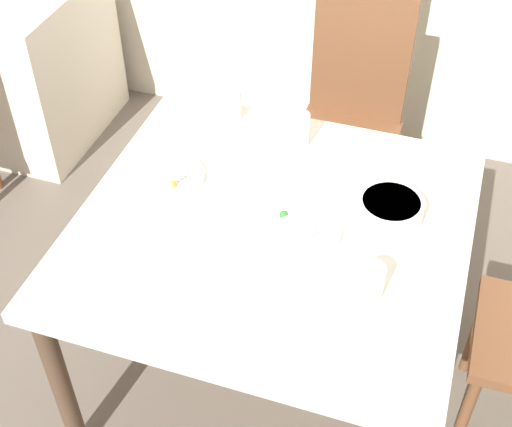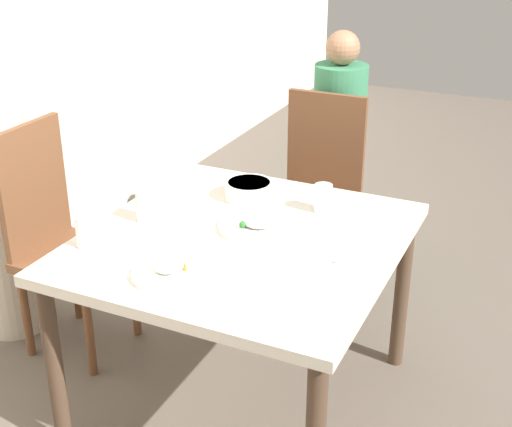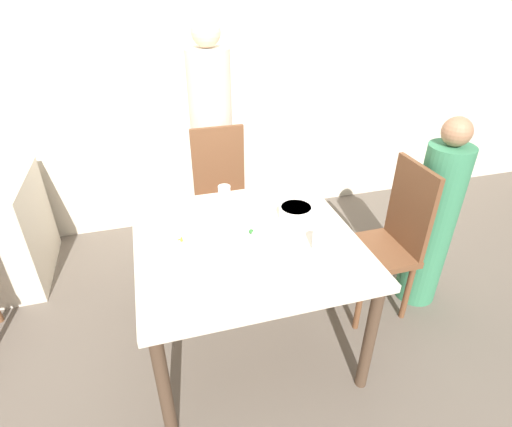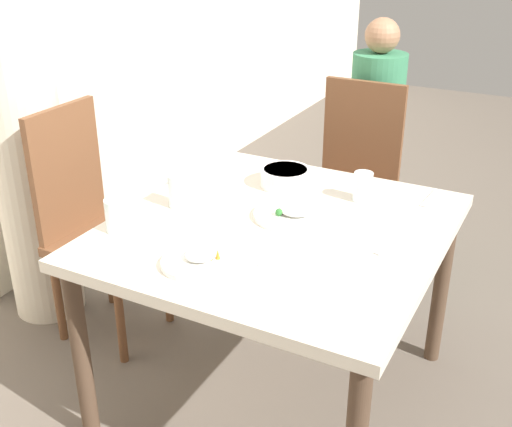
# 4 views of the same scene
# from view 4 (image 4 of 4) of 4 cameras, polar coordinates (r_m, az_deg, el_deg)

# --- Properties ---
(ground_plane) EXTENTS (10.00, 10.00, 0.00)m
(ground_plane) POSITION_cam_4_polar(r_m,az_deg,el_deg) (2.58, 1.75, -15.64)
(ground_plane) COLOR #60564C
(dining_table) EXTENTS (1.13, 1.08, 0.73)m
(dining_table) POSITION_cam_4_polar(r_m,az_deg,el_deg) (2.21, 1.97, -2.89)
(dining_table) COLOR beige
(dining_table) RESTS_ON ground_plane
(chair_adult_spot) EXTENTS (0.40, 0.40, 0.99)m
(chair_adult_spot) POSITION_cam_4_polar(r_m,az_deg,el_deg) (2.76, -14.36, -0.57)
(chair_adult_spot) COLOR brown
(chair_adult_spot) RESTS_ON ground_plane
(chair_child_spot) EXTENTS (0.40, 0.40, 0.99)m
(chair_child_spot) POSITION_cam_4_polar(r_m,az_deg,el_deg) (3.05, 8.51, 2.49)
(chair_child_spot) COLOR brown
(chair_child_spot) RESTS_ON ground_plane
(person_adult) EXTENTS (0.31, 0.31, 1.67)m
(person_adult) POSITION_cam_4_polar(r_m,az_deg,el_deg) (2.88, -19.70, 5.37)
(person_adult) COLOR beige
(person_adult) RESTS_ON ground_plane
(person_child) EXTENTS (0.26, 0.26, 1.25)m
(person_child) POSITION_cam_4_polar(r_m,az_deg,el_deg) (3.29, 10.32, 5.13)
(person_child) COLOR #387F56
(person_child) RESTS_ON ground_plane
(bowl_curry) EXTENTS (0.19, 0.19, 0.07)m
(bowl_curry) POSITION_cam_4_polar(r_m,az_deg,el_deg) (2.47, 2.62, 3.28)
(bowl_curry) COLOR white
(bowl_curry) RESTS_ON dining_table
(plate_rice_adult) EXTENTS (0.21, 0.21, 0.05)m
(plate_rice_adult) POSITION_cam_4_polar(r_m,az_deg,el_deg) (1.93, -5.21, -4.23)
(plate_rice_adult) COLOR white
(plate_rice_adult) RESTS_ON dining_table
(plate_rice_child) EXTENTS (0.26, 0.26, 0.05)m
(plate_rice_child) POSITION_cam_4_polar(r_m,az_deg,el_deg) (2.22, 3.29, -0.02)
(plate_rice_child) COLOR white
(plate_rice_child) RESTS_ON dining_table
(glass_water_tall) EXTENTS (0.07, 0.07, 0.11)m
(glass_water_tall) POSITION_cam_4_polar(r_m,az_deg,el_deg) (2.15, -12.30, -0.17)
(glass_water_tall) COLOR silver
(glass_water_tall) RESTS_ON dining_table
(glass_water_short) EXTENTS (0.07, 0.07, 0.12)m
(glass_water_short) POSITION_cam_4_polar(r_m,az_deg,el_deg) (2.30, -6.90, 2.01)
(glass_water_short) COLOR silver
(glass_water_short) RESTS_ON dining_table
(glass_water_center) EXTENTS (0.07, 0.07, 0.11)m
(glass_water_center) POSITION_cam_4_polar(r_m,az_deg,el_deg) (2.36, 9.48, 2.36)
(glass_water_center) COLOR silver
(glass_water_center) RESTS_ON dining_table
(napkin_folded) EXTENTS (0.14, 0.14, 0.01)m
(napkin_folded) POSITION_cam_4_polar(r_m,az_deg,el_deg) (1.95, 2.95, -4.20)
(napkin_folded) COLOR white
(napkin_folded) RESTS_ON dining_table
(fork_steel) EXTENTS (0.17, 0.09, 0.01)m
(fork_steel) POSITION_cam_4_polar(r_m,az_deg,el_deg) (2.08, 12.29, -2.79)
(fork_steel) COLOR silver
(fork_steel) RESTS_ON dining_table
(spoon_steel) EXTENTS (0.18, 0.03, 0.01)m
(spoon_steel) POSITION_cam_4_polar(r_m,az_deg,el_deg) (2.45, 15.26, 1.36)
(spoon_steel) COLOR silver
(spoon_steel) RESTS_ON dining_table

